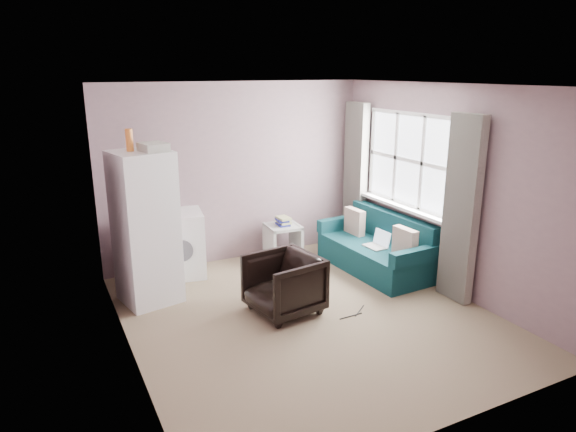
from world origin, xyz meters
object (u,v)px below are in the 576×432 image
object	(u,v)px
fridge	(146,227)
washing_machine	(180,242)
side_table	(283,239)
armchair	(284,281)
sofa	(378,250)

from	to	relation	value
fridge	washing_machine	bearing A→B (deg)	37.37
washing_machine	side_table	size ratio (longest dim) A/B	1.37
washing_machine	side_table	world-z (taller)	washing_machine
armchair	sofa	size ratio (longest dim) A/B	0.42
side_table	sofa	distance (m)	1.36
side_table	fridge	bearing A→B (deg)	-165.03
fridge	side_table	xyz separation A→B (m)	(2.02, 0.54, -0.61)
armchair	side_table	size ratio (longest dim) A/B	1.18
side_table	sofa	world-z (taller)	sofa
fridge	sofa	distance (m)	3.09
armchair	fridge	xyz separation A→B (m)	(-1.28, 1.00, 0.54)
washing_machine	sofa	size ratio (longest dim) A/B	0.49
fridge	washing_machine	distance (m)	0.93
side_table	sofa	bearing A→B (deg)	-44.45
armchair	washing_machine	world-z (taller)	washing_machine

